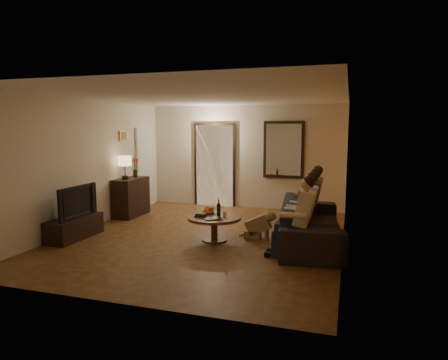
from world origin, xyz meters
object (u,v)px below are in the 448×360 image
(person_b, at_px, (304,213))
(person_c, at_px, (308,206))
(person_a, at_px, (300,221))
(wine_bottle, at_px, (219,207))
(dresser, at_px, (131,197))
(table_lamp, at_px, (125,167))
(tv_stand, at_px, (75,228))
(sofa, at_px, (311,222))
(coffee_table, at_px, (214,229))
(bowl, at_px, (209,212))
(person_d, at_px, (311,201))
(tv, at_px, (73,202))
(laptop, at_px, (215,220))
(dog, at_px, (258,224))

(person_b, distance_m, person_c, 0.60)
(person_b, bearing_deg, person_c, 90.00)
(person_a, xyz_separation_m, wine_bottle, (-1.53, 0.61, 0.01))
(dresser, height_order, table_lamp, table_lamp)
(tv_stand, distance_m, sofa, 4.33)
(person_c, distance_m, coffee_table, 1.76)
(bowl, bearing_deg, person_d, 31.24)
(tv, xyz_separation_m, laptop, (2.63, 0.33, -0.23))
(table_lamp, relative_size, coffee_table, 0.56)
(tv, distance_m, person_c, 4.31)
(person_c, distance_m, dog, 0.97)
(person_a, relative_size, bowl, 4.63)
(dog, distance_m, laptop, 0.93)
(sofa, relative_size, person_c, 2.16)
(tv_stand, distance_m, person_b, 4.19)
(person_b, bearing_deg, person_d, 90.00)
(person_c, bearing_deg, wine_bottle, -158.99)
(tv, bearing_deg, wine_bottle, -74.62)
(tv, bearing_deg, person_b, -80.37)
(person_a, bearing_deg, tv, -178.65)
(tv, height_order, person_c, person_c)
(person_c, distance_m, wine_bottle, 1.64)
(dresser, bearing_deg, person_b, -17.82)
(dog, distance_m, wine_bottle, 0.80)
(tv, bearing_deg, coffee_table, -76.45)
(table_lamp, xyz_separation_m, laptop, (2.63, -1.47, -0.69))
(table_lamp, height_order, person_b, table_lamp)
(dresser, xyz_separation_m, person_c, (4.11, -0.72, 0.16))
(sofa, bearing_deg, table_lamp, 73.14)
(table_lamp, xyz_separation_m, tv_stand, (0.00, -1.80, -0.95))
(person_b, relative_size, coffee_table, 1.25)
(coffee_table, bearing_deg, dog, 27.98)
(sofa, bearing_deg, bowl, 89.07)
(tv_stand, height_order, bowl, bowl)
(dresser, height_order, bowl, dresser)
(laptop, bearing_deg, sofa, -6.71)
(coffee_table, bearing_deg, bowl, 129.29)
(table_lamp, relative_size, dog, 0.96)
(dresser, relative_size, coffee_table, 1.03)
(tv, bearing_deg, person_d, -65.21)
(sofa, relative_size, bowl, 9.98)
(table_lamp, distance_m, person_d, 4.15)
(dresser, xyz_separation_m, person_d, (4.11, -0.12, 0.16))
(dresser, xyz_separation_m, sofa, (4.21, -1.02, -0.06))
(tv, xyz_separation_m, bowl, (2.35, 0.83, -0.21))
(person_a, distance_m, wine_bottle, 1.65)
(person_b, bearing_deg, bowl, 175.71)
(sofa, height_order, person_a, person_a)
(dog, xyz_separation_m, bowl, (-0.90, -0.16, 0.20))
(person_b, height_order, person_c, same)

